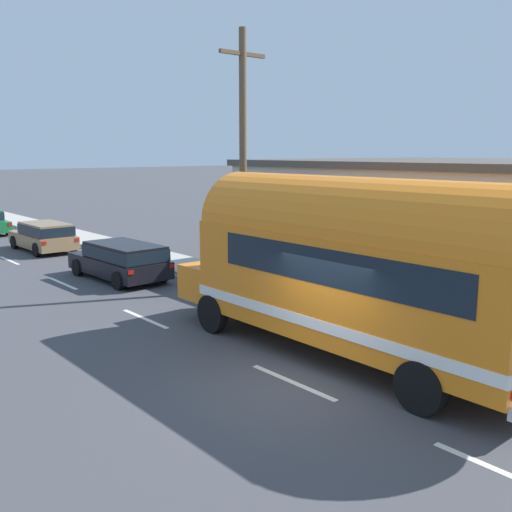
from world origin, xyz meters
TOP-DOWN VIEW (x-y plane):
  - ground_plane at (0.00, 0.00)m, footprint 300.00×300.00m
  - lane_markings at (2.69, 12.93)m, footprint 3.95×80.00m
  - sidewalk_slab at (4.95, 10.00)m, footprint 2.26×90.00m
  - roadside_building at (12.77, 2.14)m, footprint 12.69×17.12m
  - utility_pole at (4.26, 7.02)m, footprint 1.80×0.24m
  - painted_bus at (1.91, -0.10)m, footprint 2.60×10.82m
  - car_lead at (1.93, 11.20)m, footprint 2.13×4.57m
  - car_second at (2.08, 19.20)m, footprint 1.93×4.34m

SIDE VIEW (x-z plane):
  - ground_plane at x=0.00m, z-range 0.00..0.00m
  - lane_markings at x=2.69m, z-range 0.00..0.01m
  - sidewalk_slab at x=4.95m, z-range 0.00..0.15m
  - car_second at x=2.08m, z-range 0.10..1.47m
  - car_lead at x=1.93m, z-range 0.11..1.48m
  - roadside_building at x=12.77m, z-range 0.00..4.34m
  - painted_bus at x=1.91m, z-range 0.24..4.37m
  - utility_pole at x=4.26m, z-range 0.17..8.67m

